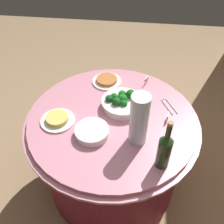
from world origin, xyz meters
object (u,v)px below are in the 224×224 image
Objects in this scene: food_plate_peanuts at (107,80)px; label_placard_front at (146,80)px; plate_stack at (92,132)px; broccoli_bowl at (122,102)px; wine_bottle at (164,150)px; food_plate_noodles at (57,119)px; decorative_fruit_vase at (139,122)px; label_placard_mid at (168,117)px; serving_tongs at (169,106)px.

food_plate_peanuts is 4.00× the size of label_placard_front.
plate_stack is at bearing -2.33° from food_plate_peanuts.
wine_bottle is (0.44, 0.26, 0.09)m from broccoli_bowl.
food_plate_noodles is (0.45, -0.26, 0.00)m from food_plate_peanuts.
broccoli_bowl is at bearing 114.30° from food_plate_noodles.
label_placard_mid is (-0.18, 0.19, -0.12)m from decorative_fruit_vase.
food_plate_peanuts is 1.00× the size of food_plate_noodles.
broccoli_bowl is 5.09× the size of label_placard_front.
food_plate_noodles is at bearing -110.03° from plate_stack.
label_placard_front is at bearing 92.88° from food_plate_peanuts.
decorative_fruit_vase is 6.18× the size of label_placard_mid.
plate_stack is at bearing -30.87° from broccoli_bowl.
food_plate_noodles is (-0.09, -0.52, -0.13)m from decorative_fruit_vase.
food_plate_peanuts is 0.57m from label_placard_mid.
label_placard_front is at bearing -158.58° from label_placard_mid.
wine_bottle is 0.99× the size of decorative_fruit_vase.
plate_stack is 0.46m from wine_bottle.
decorative_fruit_vase reaches higher than food_plate_noodles.
food_plate_peanuts is (-0.54, -0.25, -0.13)m from decorative_fruit_vase.
food_plate_noodles is (0.23, -0.72, 0.01)m from serving_tongs.
label_placard_mid is (-0.35, 0.04, -0.10)m from wine_bottle.
wine_bottle reaches higher than broccoli_bowl.
label_placard_front is (-0.23, -0.16, 0.03)m from serving_tongs.
food_plate_peanuts is at bearing -128.80° from label_placard_mid.
wine_bottle is at bearing 29.43° from food_plate_peanuts.
food_plate_peanuts is (-0.53, 0.02, -0.01)m from plate_stack.
label_placard_mid reaches higher than plate_stack.
plate_stack is at bearing -112.09° from wine_bottle.
food_plate_peanuts is (-0.26, -0.14, -0.03)m from broccoli_bowl.
label_placard_front and label_placard_mid have the same top height.
decorative_fruit_vase reaches higher than label_placard_mid.
broccoli_bowl is at bearing -149.49° from wine_bottle.
food_plate_noodles is at bearing -50.45° from label_placard_front.
plate_stack is at bearing -68.93° from label_placard_mid.
broccoli_bowl reaches higher than plate_stack.
plate_stack is 0.26m from food_plate_noodles.
wine_bottle reaches higher than food_plate_noodles.
serving_tongs is at bearing 98.29° from broccoli_bowl.
decorative_fruit_vase is 0.40m from serving_tongs.
broccoli_bowl is 1.27× the size of food_plate_peanuts.
serving_tongs is at bearing 172.99° from wine_bottle.
wine_bottle is at bearing -7.01° from serving_tongs.
plate_stack is 0.53m from food_plate_peanuts.
wine_bottle is 6.11× the size of label_placard_mid.
food_plate_noodles reaches higher than serving_tongs.
serving_tongs is (-0.05, 0.32, -0.04)m from broccoli_bowl.
food_plate_peanuts is 4.00× the size of label_placard_mid.
decorative_fruit_vase is at bearing 79.77° from food_plate_noodles.
label_placard_mid reaches higher than serving_tongs.
food_plate_noodles is 0.71m from label_placard_mid.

